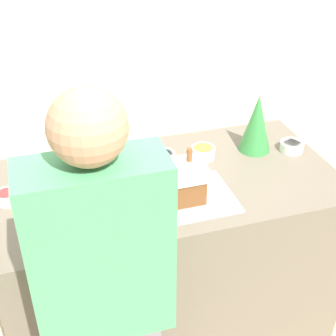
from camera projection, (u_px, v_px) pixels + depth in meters
ground_plane at (169, 317)px, 2.61m from camera, size 12.00×12.00×0.00m
back_cabinet_block at (103, 106)px, 3.85m from camera, size 6.00×0.60×0.95m
kitchen_island at (169, 255)px, 2.36m from camera, size 1.54×0.80×0.92m
baking_tray at (178, 200)px, 1.98m from camera, size 0.47×0.33×0.01m
gingerbread_house at (179, 182)px, 1.93m from camera, size 0.22×0.16×0.22m
decorative_tree at (257, 123)px, 2.27m from camera, size 0.16×0.16×0.29m
candy_bowl_beside_tree at (292, 146)px, 2.32m from camera, size 0.12×0.12×0.05m
candy_bowl_far_left at (203, 152)px, 2.26m from camera, size 0.12×0.12×0.05m
candy_bowl_center_rear at (163, 157)px, 2.24m from camera, size 0.12×0.12×0.04m
candy_bowl_near_tray_left at (144, 144)px, 2.35m from camera, size 0.09×0.09×0.04m
candy_bowl_front_corner at (29, 160)px, 2.20m from camera, size 0.11×0.11×0.05m
candy_bowl_near_tray_right at (7, 197)px, 1.96m from camera, size 0.10×0.10×0.05m
cookbook at (61, 167)px, 2.18m from camera, size 0.17×0.16×0.02m
person at (106, 309)px, 1.58m from camera, size 0.43×0.54×1.65m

